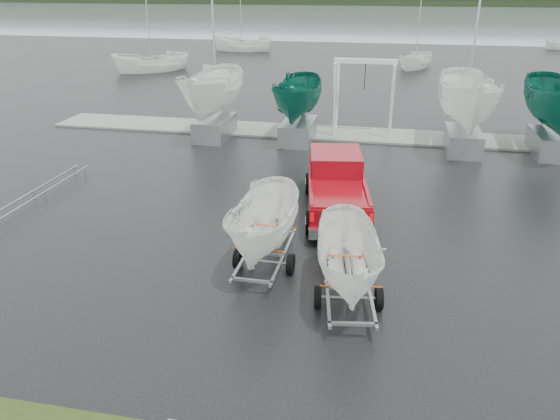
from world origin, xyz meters
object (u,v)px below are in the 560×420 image
object	(u,v)px
pickup_truck	(336,182)
boat_hoist	(364,87)
trailer_parked	(265,179)
trailer_hitched	(352,212)

from	to	relation	value
pickup_truck	boat_hoist	size ratio (longest dim) A/B	1.52
boat_hoist	pickup_truck	bearing A→B (deg)	-91.75
trailer_parked	boat_hoist	distance (m)	15.63
pickup_truck	trailer_hitched	world-z (taller)	trailer_hitched
trailer_hitched	boat_hoist	world-z (taller)	trailer_hitched
pickup_truck	boat_hoist	xyz separation A→B (m)	(0.32, 10.58, 1.63)
pickup_truck	boat_hoist	bearing A→B (deg)	79.30
trailer_parked	boat_hoist	size ratio (longest dim) A/B	1.26
trailer_parked	pickup_truck	bearing A→B (deg)	73.17
trailer_parked	boat_hoist	world-z (taller)	trailer_parked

